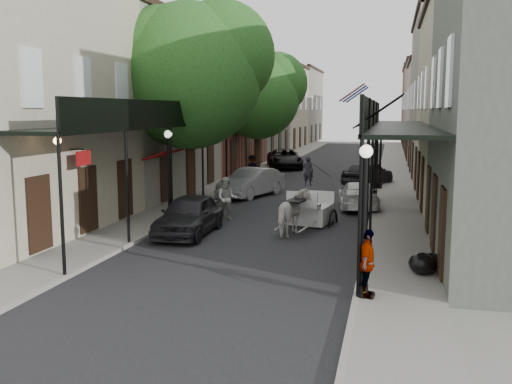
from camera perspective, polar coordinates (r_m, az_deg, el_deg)
The scene contains 24 objects.
ground at distance 16.95m, azimuth -3.20°, elevation -7.68°, with size 140.00×140.00×0.00m, color gray.
road at distance 36.22m, azimuth 5.81°, elevation 0.81°, with size 8.00×90.00×0.01m, color black.
sidewalk_left at distance 37.19m, azimuth -1.85°, elevation 1.12°, with size 2.20×90.00×0.12m, color gray.
sidewalk_right at distance 35.92m, azimuth 13.74°, elevation 0.64°, with size 2.20×90.00×0.12m, color gray.
building_row_left at distance 47.52m, azimuth -2.93°, elevation 8.92°, with size 5.00×80.00×10.50m, color #B2AA8F.
building_row_right at distance 45.80m, azimuth 18.45°, elevation 8.54°, with size 5.00×80.00×10.50m, color gray.
gallery_left at distance 24.51m, azimuth -9.44°, elevation 6.73°, with size 2.20×18.05×4.88m.
gallery_right at distance 22.61m, azimuth 13.72°, elevation 6.49°, with size 2.20×18.05×4.88m.
tree_near at distance 27.34m, azimuth -5.75°, elevation 12.04°, with size 7.31×6.80×9.63m.
tree_far at distance 40.80m, azimuth 0.71°, elevation 9.88°, with size 6.45×6.00×8.61m.
lamppost_right_near at distance 13.88m, azimuth 10.78°, elevation -2.67°, with size 0.32×0.32×3.71m.
lamppost_left at distance 23.47m, azimuth -8.69°, elevation 1.78°, with size 0.32×0.32×3.71m.
lamppost_right_far at distance 33.73m, azimuth 12.34°, elevation 3.61°, with size 0.32×0.32×3.71m.
horse at distance 21.20m, azimuth 3.85°, elevation -2.11°, with size 0.91×2.01×1.70m, color silver.
carriage at distance 23.65m, azimuth 5.88°, elevation -0.44°, with size 1.96×2.69×2.84m.
pedestrian_walking at distance 24.06m, azimuth -2.92°, elevation -0.68°, with size 0.90×0.70×1.85m, color #A4A59C.
pedestrian_sidewalk_left at distance 37.50m, azimuth -0.42°, elevation 2.49°, with size 1.02×0.59×1.58m, color gray.
pedestrian_sidewalk_right at distance 14.12m, azimuth 11.07°, elevation -7.03°, with size 0.99×0.41×1.68m, color gray.
car_left_near at distance 21.46m, azimuth -6.71°, elevation -2.29°, with size 1.77×4.40×1.50m, color black.
car_left_mid at distance 30.74m, azimuth -0.46°, elevation 0.96°, with size 1.62×4.64×1.53m, color #A1A1A7.
car_left_far at distance 45.82m, azimuth 2.88°, elevation 3.36°, with size 2.60×5.63×1.57m, color black.
car_right_near at distance 27.44m, azimuth 10.19°, elevation -0.32°, with size 1.78×4.38×1.27m, color silver.
car_right_far at distance 35.77m, azimuth 11.13°, elevation 1.86°, with size 1.85×4.60×1.57m, color black.
trash_bags at distance 16.71m, azimuth 16.61°, elevation -6.81°, with size 0.98×1.13×0.61m.
Camera 1 is at (4.66, -15.62, 4.63)m, focal length 40.00 mm.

